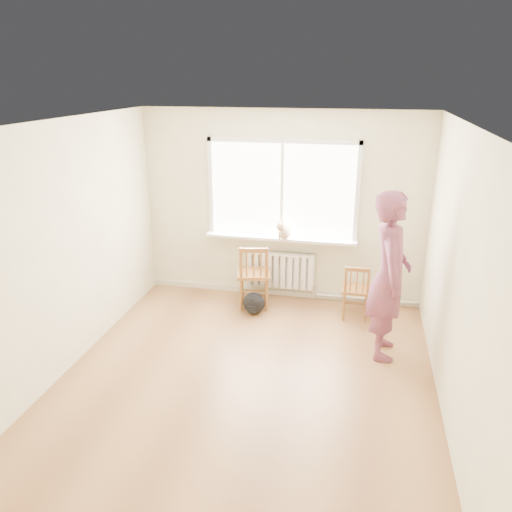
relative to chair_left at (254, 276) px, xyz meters
The scene contains 13 objects.
floor 1.84m from the chair_left, 80.20° to the right, with size 4.50×4.50×0.00m, color #A06E41.
ceiling 2.85m from the chair_left, 80.20° to the right, with size 4.50×4.50×0.00m, color white.
back_wall 1.06m from the chair_left, 58.59° to the left, with size 4.00×0.01×2.70m, color beige.
window 1.32m from the chair_left, 57.25° to the left, with size 2.12×0.05×1.42m.
windowsill 0.67m from the chair_left, 51.88° to the left, with size 2.15×0.22×0.04m, color white.
radiator 0.51m from the chair_left, 53.17° to the left, with size 1.00×0.12×0.55m.
heating_pipe 1.66m from the chair_left, 15.69° to the left, with size 0.04×0.04×1.40m, color silver.
baseboard 0.71m from the chair_left, 57.80° to the left, with size 4.00×0.03×0.08m, color beige.
chair_left is the anchor object (origin of this frame).
chair_right 1.41m from the chair_left, ahead, with size 0.39×0.37×0.77m.
person 2.03m from the chair_left, 26.61° to the right, with size 0.71×0.47×1.96m, color #BC3E4E.
cat 0.77m from the chair_left, 39.06° to the left, with size 0.27×0.43×0.29m.
backpack 0.38m from the chair_left, 77.90° to the right, with size 0.31×0.23×0.31m, color black.
Camera 1 is at (1.08, -4.53, 3.11)m, focal length 35.00 mm.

